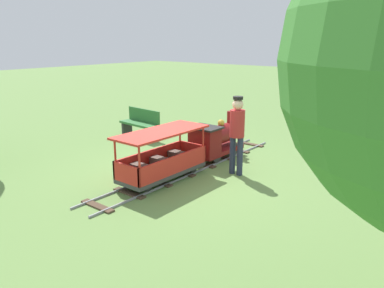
{
  "coord_description": "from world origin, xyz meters",
  "views": [
    {
      "loc": [
        4.92,
        -5.86,
        2.71
      ],
      "look_at": [
        0.0,
        0.23,
        0.55
      ],
      "focal_mm": 35.68,
      "sensor_mm": 36.0,
      "label": 1
    }
  ],
  "objects_px": {
    "conductor_person": "(237,129)",
    "park_bench": "(141,124)",
    "passenger_car": "(162,160)",
    "locomotive": "(215,139)"
  },
  "relations": [
    {
      "from": "locomotive",
      "to": "park_bench",
      "type": "bearing_deg",
      "value": 173.96
    },
    {
      "from": "locomotive",
      "to": "park_bench",
      "type": "xyz_separation_m",
      "value": [
        -2.76,
        0.29,
        -0.07
      ]
    },
    {
      "from": "locomotive",
      "to": "conductor_person",
      "type": "distance_m",
      "value": 1.17
    },
    {
      "from": "park_bench",
      "to": "conductor_person",
      "type": "bearing_deg",
      "value": -12.67
    },
    {
      "from": "locomotive",
      "to": "conductor_person",
      "type": "xyz_separation_m",
      "value": [
        0.93,
        -0.54,
        0.47
      ]
    },
    {
      "from": "locomotive",
      "to": "passenger_car",
      "type": "bearing_deg",
      "value": -90.0
    },
    {
      "from": "conductor_person",
      "to": "park_bench",
      "type": "relative_size",
      "value": 1.22
    },
    {
      "from": "passenger_car",
      "to": "park_bench",
      "type": "bearing_deg",
      "value": 143.41
    },
    {
      "from": "conductor_person",
      "to": "park_bench",
      "type": "height_order",
      "value": "conductor_person"
    },
    {
      "from": "passenger_car",
      "to": "conductor_person",
      "type": "distance_m",
      "value": 1.62
    }
  ]
}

